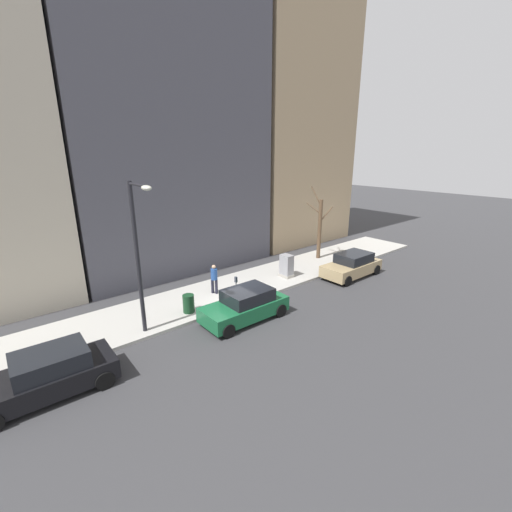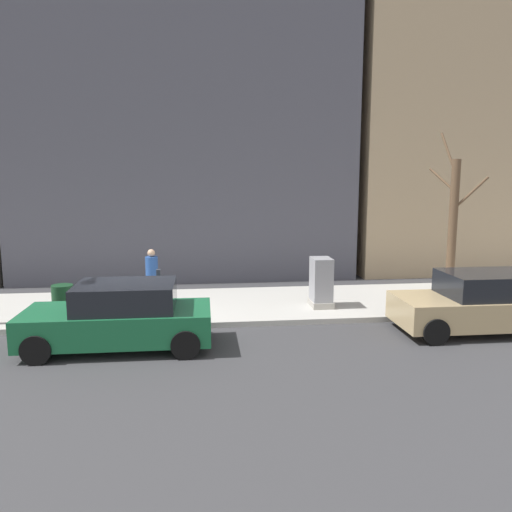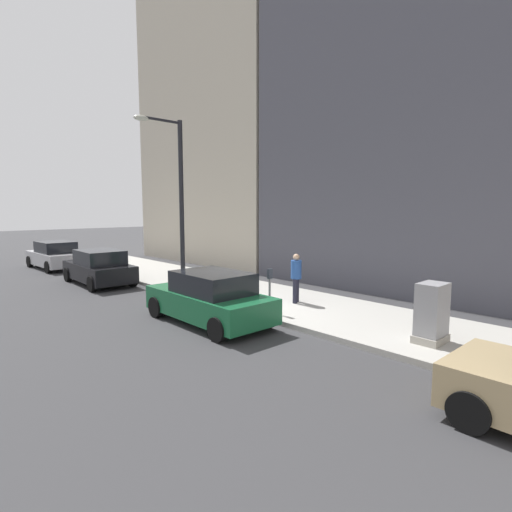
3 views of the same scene
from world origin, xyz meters
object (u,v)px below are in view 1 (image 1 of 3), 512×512
Objects in this scene: trash_bin at (189,304)px; pedestrian_near_meter at (214,277)px; parking_meter at (236,286)px; bare_tree at (320,228)px; streetlamp at (139,248)px; parked_car_black at (48,375)px; office_block_center at (143,126)px; office_tower_left at (278,118)px; utility_box at (286,266)px; parked_car_green at (245,305)px; parked_car_tan at (352,265)px.

pedestrian_near_meter reaches higher than trash_bin.
parking_meter is 9.55m from bare_tree.
bare_tree is (2.34, -14.15, -1.59)m from streetlamp.
trash_bin is (-1.72, 11.76, -1.82)m from bare_tree.
trash_bin is at bearing -75.54° from streetlamp.
pedestrian_near_meter reaches higher than parking_meter.
parked_car_black is 5.38m from streetlamp.
pedestrian_near_meter is at bearing -63.37° from trash_bin.
pedestrian_near_meter is 0.09× the size of office_block_center.
office_block_center is at bearing -32.81° from pedestrian_near_meter.
streetlamp is 0.31× the size of office_tower_left.
trash_bin is at bearing 93.21° from utility_box.
parked_car_green is 2.95× the size of utility_box.
parked_car_black reaches higher than trash_bin.
pedestrian_near_meter reaches higher than parked_car_green.
utility_box is at bearing 139.95° from office_tower_left.
parking_meter is 18.26m from office_tower_left.
utility_box reaches higher than parked_car_green.
office_tower_left is at bearing -57.41° from trash_bin.
parked_car_green reaches higher than parking_meter.
bare_tree is at bearing -114.00° from pedestrian_near_meter.
parked_car_green is 10.79m from bare_tree.
pedestrian_near_meter is (1.58, 0.32, 0.11)m from parking_meter.
office_block_center is (9.27, 8.60, 6.96)m from bare_tree.
office_block_center reaches higher than parked_car_green.
trash_bin is (2.17, 1.83, -0.14)m from parked_car_green.
parked_car_green is 2.84m from trash_bin.
parked_car_green is 8.22m from parked_car_black.
parked_car_black is 2.97× the size of utility_box.
trash_bin is at bearing 80.07° from parking_meter.
parked_car_green is at bearing 156.61° from parking_meter.
parked_car_tan is 17.09m from parked_car_black.
streetlamp reaches higher than parking_meter.
pedestrian_near_meter is (0.73, 4.89, 0.24)m from utility_box.
office_block_center reaches higher than parking_meter.
streetlamp reaches higher than bare_tree.
office_tower_left is at bearing -21.00° from bare_tree.
parking_meter is 0.07× the size of office_block_center.
parked_car_black is 13.76m from utility_box.
parking_meter is (1.72, -0.74, 0.24)m from parked_car_green.
office_tower_left is at bearing -59.81° from parked_car_black.
parked_car_green is 1.89m from parking_meter.
parked_car_tan is 2.54× the size of pedestrian_near_meter.
bare_tree is at bearing -76.71° from parking_meter.
parked_car_tan reaches higher than trash_bin.
office_tower_left is at bearing -19.03° from parked_car_tan.
parking_meter is 5.82m from streetlamp.
utility_box is (0.85, -4.57, -0.13)m from parking_meter.
streetlamp is at bearing 83.06° from pedestrian_near_meter.
office_block_center is at bearing -16.04° from trash_bin.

